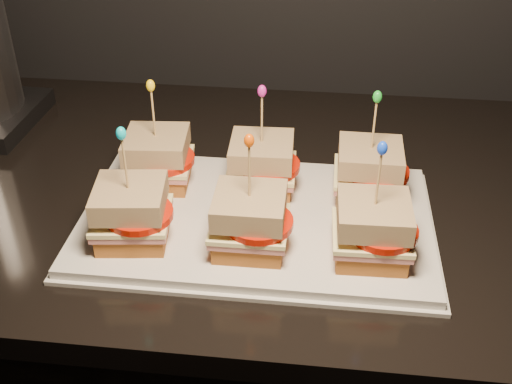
# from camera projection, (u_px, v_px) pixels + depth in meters

# --- Properties ---
(granite_slab) EXTENTS (2.50, 0.69, 0.03)m
(granite_slab) POSITION_uv_depth(u_px,v_px,m) (506.00, 208.00, 0.94)
(granite_slab) COLOR black
(granite_slab) RESTS_ON cabinet
(platter) EXTENTS (0.47, 0.29, 0.02)m
(platter) POSITION_uv_depth(u_px,v_px,m) (256.00, 220.00, 0.87)
(platter) COLOR silver
(platter) RESTS_ON granite_slab
(platter_rim) EXTENTS (0.48, 0.30, 0.01)m
(platter_rim) POSITION_uv_depth(u_px,v_px,m) (256.00, 224.00, 0.87)
(platter_rim) COLOR silver
(platter_rim) RESTS_ON granite_slab
(sandwich_0_bread_bot) EXTENTS (0.09, 0.09, 0.02)m
(sandwich_0_bread_bot) POSITION_uv_depth(u_px,v_px,m) (159.00, 175.00, 0.93)
(sandwich_0_bread_bot) COLOR brown
(sandwich_0_bread_bot) RESTS_ON platter
(sandwich_0_ham) EXTENTS (0.10, 0.10, 0.01)m
(sandwich_0_ham) POSITION_uv_depth(u_px,v_px,m) (158.00, 165.00, 0.92)
(sandwich_0_ham) COLOR #B55C5B
(sandwich_0_ham) RESTS_ON sandwich_0_bread_bot
(sandwich_0_cheese) EXTENTS (0.10, 0.10, 0.01)m
(sandwich_0_cheese) POSITION_uv_depth(u_px,v_px,m) (158.00, 161.00, 0.91)
(sandwich_0_cheese) COLOR #FEF4A2
(sandwich_0_cheese) RESTS_ON sandwich_0_ham
(sandwich_0_tomato) EXTENTS (0.08, 0.08, 0.01)m
(sandwich_0_tomato) POSITION_uv_depth(u_px,v_px,m) (165.00, 159.00, 0.90)
(sandwich_0_tomato) COLOR #BC1705
(sandwich_0_tomato) RESTS_ON sandwich_0_cheese
(sandwich_0_bread_top) EXTENTS (0.09, 0.09, 0.03)m
(sandwich_0_bread_top) POSITION_uv_depth(u_px,v_px,m) (156.00, 145.00, 0.90)
(sandwich_0_bread_top) COLOR #5B330F
(sandwich_0_bread_top) RESTS_ON sandwich_0_tomato
(sandwich_0_pick) EXTENTS (0.00, 0.00, 0.09)m
(sandwich_0_pick) POSITION_uv_depth(u_px,v_px,m) (154.00, 116.00, 0.87)
(sandwich_0_pick) COLOR tan
(sandwich_0_pick) RESTS_ON sandwich_0_bread_top
(sandwich_0_frill) EXTENTS (0.01, 0.01, 0.02)m
(sandwich_0_frill) POSITION_uv_depth(u_px,v_px,m) (151.00, 86.00, 0.85)
(sandwich_0_frill) COLOR yellow
(sandwich_0_frill) RESTS_ON sandwich_0_pick
(sandwich_1_bread_bot) EXTENTS (0.09, 0.09, 0.02)m
(sandwich_1_bread_bot) POSITION_uv_depth(u_px,v_px,m) (261.00, 181.00, 0.91)
(sandwich_1_bread_bot) COLOR brown
(sandwich_1_bread_bot) RESTS_ON platter
(sandwich_1_ham) EXTENTS (0.10, 0.09, 0.01)m
(sandwich_1_ham) POSITION_uv_depth(u_px,v_px,m) (262.00, 172.00, 0.90)
(sandwich_1_ham) COLOR #B55C5B
(sandwich_1_ham) RESTS_ON sandwich_1_bread_bot
(sandwich_1_cheese) EXTENTS (0.10, 0.09, 0.01)m
(sandwich_1_cheese) POSITION_uv_depth(u_px,v_px,m) (262.00, 167.00, 0.90)
(sandwich_1_cheese) COLOR #FEF4A2
(sandwich_1_cheese) RESTS_ON sandwich_1_ham
(sandwich_1_tomato) EXTENTS (0.08, 0.08, 0.01)m
(sandwich_1_tomato) POSITION_uv_depth(u_px,v_px,m) (270.00, 165.00, 0.89)
(sandwich_1_tomato) COLOR #BC1705
(sandwich_1_tomato) RESTS_ON sandwich_1_cheese
(sandwich_1_bread_top) EXTENTS (0.09, 0.09, 0.03)m
(sandwich_1_bread_top) POSITION_uv_depth(u_px,v_px,m) (262.00, 151.00, 0.88)
(sandwich_1_bread_top) COLOR #5B330F
(sandwich_1_bread_top) RESTS_ON sandwich_1_tomato
(sandwich_1_pick) EXTENTS (0.00, 0.00, 0.09)m
(sandwich_1_pick) POSITION_uv_depth(u_px,v_px,m) (262.00, 122.00, 0.86)
(sandwich_1_pick) COLOR tan
(sandwich_1_pick) RESTS_ON sandwich_1_bread_top
(sandwich_1_frill) EXTENTS (0.01, 0.01, 0.02)m
(sandwich_1_frill) POSITION_uv_depth(u_px,v_px,m) (262.00, 91.00, 0.83)
(sandwich_1_frill) COLOR #C21D90
(sandwich_1_frill) RESTS_ON sandwich_1_pick
(sandwich_2_bread_bot) EXTENTS (0.09, 0.09, 0.02)m
(sandwich_2_bread_bot) POSITION_uv_depth(u_px,v_px,m) (367.00, 188.00, 0.90)
(sandwich_2_bread_bot) COLOR brown
(sandwich_2_bread_bot) RESTS_ON platter
(sandwich_2_ham) EXTENTS (0.09, 0.09, 0.01)m
(sandwich_2_ham) POSITION_uv_depth(u_px,v_px,m) (368.00, 178.00, 0.89)
(sandwich_2_ham) COLOR #B55C5B
(sandwich_2_ham) RESTS_ON sandwich_2_bread_bot
(sandwich_2_cheese) EXTENTS (0.10, 0.09, 0.01)m
(sandwich_2_cheese) POSITION_uv_depth(u_px,v_px,m) (369.00, 174.00, 0.88)
(sandwich_2_cheese) COLOR #FEF4A2
(sandwich_2_cheese) RESTS_ON sandwich_2_ham
(sandwich_2_tomato) EXTENTS (0.08, 0.08, 0.01)m
(sandwich_2_tomato) POSITION_uv_depth(u_px,v_px,m) (378.00, 172.00, 0.87)
(sandwich_2_tomato) COLOR #BC1705
(sandwich_2_tomato) RESTS_ON sandwich_2_cheese
(sandwich_2_bread_top) EXTENTS (0.09, 0.09, 0.03)m
(sandwich_2_bread_top) POSITION_uv_depth(u_px,v_px,m) (370.00, 157.00, 0.87)
(sandwich_2_bread_top) COLOR #5B330F
(sandwich_2_bread_top) RESTS_ON sandwich_2_tomato
(sandwich_2_pick) EXTENTS (0.00, 0.00, 0.09)m
(sandwich_2_pick) POSITION_uv_depth(u_px,v_px,m) (374.00, 128.00, 0.85)
(sandwich_2_pick) COLOR tan
(sandwich_2_pick) RESTS_ON sandwich_2_bread_top
(sandwich_2_frill) EXTENTS (0.01, 0.01, 0.02)m
(sandwich_2_frill) POSITION_uv_depth(u_px,v_px,m) (377.00, 97.00, 0.82)
(sandwich_2_frill) COLOR green
(sandwich_2_frill) RESTS_ON sandwich_2_pick
(sandwich_3_bread_bot) EXTENTS (0.09, 0.09, 0.02)m
(sandwich_3_bread_bot) POSITION_uv_depth(u_px,v_px,m) (134.00, 230.00, 0.81)
(sandwich_3_bread_bot) COLOR brown
(sandwich_3_bread_bot) RESTS_ON platter
(sandwich_3_ham) EXTENTS (0.10, 0.10, 0.01)m
(sandwich_3_ham) POSITION_uv_depth(u_px,v_px,m) (132.00, 220.00, 0.81)
(sandwich_3_ham) COLOR #B55C5B
(sandwich_3_ham) RESTS_ON sandwich_3_bread_bot
(sandwich_3_cheese) EXTENTS (0.10, 0.10, 0.01)m
(sandwich_3_cheese) POSITION_uv_depth(u_px,v_px,m) (132.00, 215.00, 0.80)
(sandwich_3_cheese) COLOR #FEF4A2
(sandwich_3_cheese) RESTS_ON sandwich_3_ham
(sandwich_3_tomato) EXTENTS (0.08, 0.08, 0.01)m
(sandwich_3_tomato) POSITION_uv_depth(u_px,v_px,m) (139.00, 214.00, 0.79)
(sandwich_3_tomato) COLOR #BC1705
(sandwich_3_tomato) RESTS_ON sandwich_3_cheese
(sandwich_3_bread_top) EXTENTS (0.10, 0.10, 0.03)m
(sandwich_3_bread_top) POSITION_uv_depth(u_px,v_px,m) (130.00, 198.00, 0.79)
(sandwich_3_bread_top) COLOR #5B330F
(sandwich_3_bread_top) RESTS_ON sandwich_3_tomato
(sandwich_3_pick) EXTENTS (0.00, 0.00, 0.09)m
(sandwich_3_pick) POSITION_uv_depth(u_px,v_px,m) (125.00, 167.00, 0.76)
(sandwich_3_pick) COLOR tan
(sandwich_3_pick) RESTS_ON sandwich_3_bread_top
(sandwich_3_frill) EXTENTS (0.01, 0.01, 0.02)m
(sandwich_3_frill) POSITION_uv_depth(u_px,v_px,m) (121.00, 133.00, 0.74)
(sandwich_3_frill) COLOR #09BCCA
(sandwich_3_frill) RESTS_ON sandwich_3_pick
(sandwich_4_bread_bot) EXTENTS (0.09, 0.09, 0.02)m
(sandwich_4_bread_bot) POSITION_uv_depth(u_px,v_px,m) (250.00, 238.00, 0.80)
(sandwich_4_bread_bot) COLOR brown
(sandwich_4_bread_bot) RESTS_ON platter
(sandwich_4_ham) EXTENTS (0.09, 0.09, 0.01)m
(sandwich_4_ham) POSITION_uv_depth(u_px,v_px,m) (250.00, 228.00, 0.79)
(sandwich_4_ham) COLOR #B55C5B
(sandwich_4_ham) RESTS_ON sandwich_4_bread_bot
(sandwich_4_cheese) EXTENTS (0.10, 0.09, 0.01)m
(sandwich_4_cheese) POSITION_uv_depth(u_px,v_px,m) (250.00, 224.00, 0.79)
(sandwich_4_cheese) COLOR #FEF4A2
(sandwich_4_cheese) RESTS_ON sandwich_4_ham
(sandwich_4_tomato) EXTENTS (0.08, 0.08, 0.01)m
(sandwich_4_tomato) POSITION_uv_depth(u_px,v_px,m) (259.00, 222.00, 0.78)
(sandwich_4_tomato) COLOR #BC1705
(sandwich_4_tomato) RESTS_ON sandwich_4_cheese
(sandwich_4_bread_top) EXTENTS (0.09, 0.09, 0.03)m
(sandwich_4_bread_top) POSITION_uv_depth(u_px,v_px,m) (250.00, 206.00, 0.77)
(sandwich_4_bread_top) COLOR #5B330F
(sandwich_4_bread_top) RESTS_ON sandwich_4_tomato
(sandwich_4_pick) EXTENTS (0.00, 0.00, 0.09)m
(sandwich_4_pick) POSITION_uv_depth(u_px,v_px,m) (249.00, 174.00, 0.75)
(sandwich_4_pick) COLOR tan
(sandwich_4_pick) RESTS_ON sandwich_4_bread_top
(sandwich_4_frill) EXTENTS (0.01, 0.01, 0.02)m
(sandwich_4_frill) POSITION_uv_depth(u_px,v_px,m) (249.00, 141.00, 0.72)
(sandwich_4_frill) COLOR #E64D03
(sandwich_4_frill) RESTS_ON sandwich_4_pick
(sandwich_5_bread_bot) EXTENTS (0.09, 0.09, 0.02)m
(sandwich_5_bread_bot) POSITION_uv_depth(u_px,v_px,m) (370.00, 247.00, 0.79)
(sandwich_5_bread_bot) COLOR brown
(sandwich_5_bread_bot) RESTS_ON platter
(sandwich_5_ham) EXTENTS (0.10, 0.09, 0.01)m
(sandwich_5_ham) POSITION_uv_depth(u_px,v_px,m) (371.00, 237.00, 0.78)
(sandwich_5_ham) COLOR #B55C5B
(sandwich_5_ham) RESTS_ON sandwich_5_bread_bot
(sandwich_5_cheese) EXTENTS (0.10, 0.09, 0.01)m
(sandwich_5_cheese) POSITION_uv_depth(u_px,v_px,m) (372.00, 232.00, 0.77)
(sandwich_5_cheese) COLOR #FEF4A2
(sandwich_5_cheese) RESTS_ON sandwich_5_ham
(sandwich_5_tomato) EXTENTS (0.08, 0.08, 0.01)m
(sandwich_5_tomato) POSITION_uv_depth(u_px,v_px,m) (383.00, 231.00, 0.76)
(sandwich_5_tomato) COLOR #BC1705
(sandwich_5_tomato) RESTS_ON sandwich_5_cheese
(sandwich_5_bread_top) EXTENTS (0.09, 0.09, 0.03)m
(sandwich_5_bread_top) POSITION_uv_depth(u_px,v_px,m) (374.00, 214.00, 0.76)
(sandwich_5_bread_top) COLOR #5B330F
(sandwich_5_bread_top) RESTS_ON sandwich_5_tomato
(sandwich_5_pick) EXTENTS (0.00, 0.00, 0.09)m
(sandwich_5_pick) POSITION_uv_depth(u_px,v_px,m) (378.00, 182.00, 0.73)
(sandwich_5_pick) COLOR tan
(sandwich_5_pick) RESTS_ON sandwich_5_bread_top
(sandwich_5_frill) EXTENTS (0.01, 0.01, 0.02)m
(sandwich_5_frill) POSITION_uv_depth(u_px,v_px,m) (382.00, 148.00, 0.71)
(sandwich_5_frill) COLOR blue
(sandwich_5_frill) RESTS_ON sandwich_5_pick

